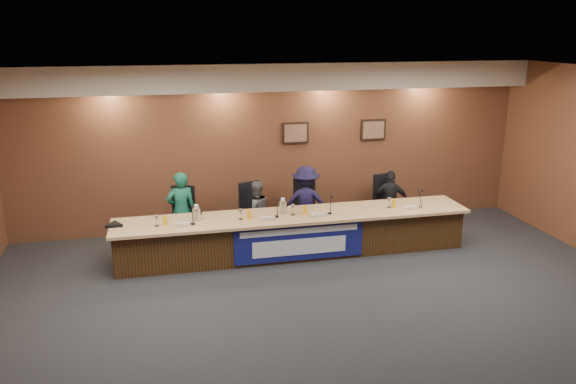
% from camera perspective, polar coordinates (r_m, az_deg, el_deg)
% --- Properties ---
extents(floor, '(10.00, 10.00, 0.00)m').
position_cam_1_polar(floor, '(7.82, 4.75, -12.91)').
color(floor, black).
rests_on(floor, ground).
extents(ceiling, '(10.00, 8.00, 0.04)m').
position_cam_1_polar(ceiling, '(6.85, 5.38, 11.14)').
color(ceiling, silver).
rests_on(ceiling, wall_back).
extents(wall_back, '(10.00, 0.04, 3.20)m').
position_cam_1_polar(wall_back, '(10.93, -1.33, 4.67)').
color(wall_back, brown).
rests_on(wall_back, floor).
extents(soffit, '(10.00, 0.50, 0.50)m').
position_cam_1_polar(soffit, '(10.49, -1.11, 11.64)').
color(soffit, beige).
rests_on(soffit, wall_back).
extents(dais_body, '(6.00, 0.80, 0.70)m').
position_cam_1_polar(dais_body, '(9.77, 0.59, -4.40)').
color(dais_body, '#3C2410').
rests_on(dais_body, floor).
extents(dais_top, '(6.10, 0.95, 0.05)m').
position_cam_1_polar(dais_top, '(9.60, 0.66, -2.41)').
color(dais_top, tan).
rests_on(dais_top, dais_body).
extents(banner, '(2.20, 0.02, 0.65)m').
position_cam_1_polar(banner, '(9.38, 1.18, -5.11)').
color(banner, navy).
rests_on(banner, dais_body).
extents(banner_text_upper, '(2.00, 0.01, 0.10)m').
position_cam_1_polar(banner_text_upper, '(9.30, 1.20, -3.99)').
color(banner_text_upper, silver).
rests_on(banner_text_upper, banner).
extents(banner_text_lower, '(1.60, 0.01, 0.28)m').
position_cam_1_polar(banner_text_lower, '(9.40, 1.19, -5.59)').
color(banner_text_lower, silver).
rests_on(banner_text_lower, banner).
extents(wall_photo_left, '(0.52, 0.04, 0.42)m').
position_cam_1_polar(wall_photo_left, '(10.93, 0.75, 6.02)').
color(wall_photo_left, black).
rests_on(wall_photo_left, wall_back).
extents(wall_photo_right, '(0.52, 0.04, 0.42)m').
position_cam_1_polar(wall_photo_right, '(11.41, 8.64, 6.27)').
color(wall_photo_right, black).
rests_on(wall_photo_right, wall_back).
extents(panelist_a, '(0.55, 0.40, 1.41)m').
position_cam_1_polar(panelist_a, '(10.10, -10.78, -1.87)').
color(panelist_a, '#125641').
rests_on(panelist_a, floor).
extents(panelist_b, '(0.65, 0.55, 1.17)m').
position_cam_1_polar(panelist_b, '(10.26, -3.28, -2.03)').
color(panelist_b, '#4E4D53').
rests_on(panelist_b, floor).
extents(panelist_c, '(0.99, 0.71, 1.39)m').
position_cam_1_polar(panelist_c, '(10.41, 1.81, -1.08)').
color(panelist_c, black).
rests_on(panelist_c, floor).
extents(panelist_d, '(0.76, 0.50, 1.21)m').
position_cam_1_polar(panelist_d, '(10.96, 10.35, -0.94)').
color(panelist_d, black).
rests_on(panelist_d, floor).
extents(office_chair_a, '(0.59, 0.59, 0.08)m').
position_cam_1_polar(office_chair_a, '(10.26, -10.74, -2.89)').
color(office_chair_a, black).
rests_on(office_chair_a, floor).
extents(office_chair_b, '(0.60, 0.60, 0.08)m').
position_cam_1_polar(office_chair_b, '(10.38, -3.36, -2.40)').
color(office_chair_b, black).
rests_on(office_chair_b, floor).
extents(office_chair_c, '(0.58, 0.58, 0.08)m').
position_cam_1_polar(office_chair_c, '(10.57, 1.67, -2.04)').
color(office_chair_c, black).
rests_on(office_chair_c, floor).
extents(office_chair_d, '(0.55, 0.55, 0.08)m').
position_cam_1_polar(office_chair_d, '(11.09, 10.12, -1.40)').
color(office_chair_d, black).
rests_on(office_chair_d, floor).
extents(nameplate_a, '(0.24, 0.08, 0.10)m').
position_cam_1_polar(nameplate_a, '(9.13, -10.63, -3.25)').
color(nameplate_a, white).
rests_on(nameplate_a, dais_top).
extents(microphone_a, '(0.07, 0.07, 0.02)m').
position_cam_1_polar(microphone_a, '(9.23, -9.65, -3.20)').
color(microphone_a, black).
rests_on(microphone_a, dais_top).
extents(juice_glass_a, '(0.06, 0.06, 0.15)m').
position_cam_1_polar(juice_glass_a, '(9.26, -12.38, -2.87)').
color(juice_glass_a, '#FFAB04').
rests_on(juice_glass_a, dais_top).
extents(water_glass_a, '(0.08, 0.08, 0.18)m').
position_cam_1_polar(water_glass_a, '(9.24, -13.21, -2.86)').
color(water_glass_a, silver).
rests_on(water_glass_a, dais_top).
extents(nameplate_b, '(0.24, 0.08, 0.10)m').
position_cam_1_polar(nameplate_b, '(9.25, -2.03, -2.71)').
color(nameplate_b, white).
rests_on(nameplate_b, dais_top).
extents(microphone_b, '(0.07, 0.07, 0.02)m').
position_cam_1_polar(microphone_b, '(9.45, -1.17, -2.50)').
color(microphone_b, black).
rests_on(microphone_b, dais_top).
extents(juice_glass_b, '(0.06, 0.06, 0.15)m').
position_cam_1_polar(juice_glass_b, '(9.37, -3.99, -2.28)').
color(juice_glass_b, '#FFAB04').
rests_on(juice_glass_b, dais_top).
extents(water_glass_b, '(0.08, 0.08, 0.18)m').
position_cam_1_polar(water_glass_b, '(9.33, -4.84, -2.28)').
color(water_glass_b, silver).
rests_on(water_glass_b, dais_top).
extents(nameplate_c, '(0.24, 0.08, 0.10)m').
position_cam_1_polar(nameplate_c, '(9.45, 3.24, -2.30)').
color(nameplate_c, white).
rests_on(nameplate_c, dais_top).
extents(microphone_c, '(0.07, 0.07, 0.02)m').
position_cam_1_polar(microphone_c, '(9.64, 4.26, -2.17)').
color(microphone_c, black).
rests_on(microphone_c, dais_top).
extents(juice_glass_c, '(0.06, 0.06, 0.15)m').
position_cam_1_polar(juice_glass_c, '(9.58, 1.69, -1.83)').
color(juice_glass_c, '#FFAB04').
rests_on(juice_glass_c, dais_top).
extents(water_glass_c, '(0.08, 0.08, 0.18)m').
position_cam_1_polar(water_glass_c, '(9.53, 0.50, -1.82)').
color(water_glass_c, silver).
rests_on(water_glass_c, dais_top).
extents(nameplate_d, '(0.24, 0.08, 0.10)m').
position_cam_1_polar(nameplate_d, '(10.04, 12.53, -1.54)').
color(nameplate_d, white).
rests_on(nameplate_d, dais_top).
extents(microphone_d, '(0.07, 0.07, 0.02)m').
position_cam_1_polar(microphone_d, '(10.24, 13.12, -1.43)').
color(microphone_d, black).
rests_on(microphone_d, dais_top).
extents(juice_glass_d, '(0.06, 0.06, 0.15)m').
position_cam_1_polar(juice_glass_d, '(10.10, 10.70, -1.15)').
color(juice_glass_d, '#FFAB04').
rests_on(juice_glass_d, dais_top).
extents(water_glass_d, '(0.08, 0.08, 0.18)m').
position_cam_1_polar(water_glass_d, '(10.06, 10.24, -1.10)').
color(water_glass_d, silver).
rests_on(water_glass_d, dais_top).
extents(carafe_left, '(0.13, 0.13, 0.22)m').
position_cam_1_polar(carafe_left, '(9.37, -9.27, -2.24)').
color(carafe_left, silver).
rests_on(carafe_left, dais_top).
extents(carafe_mid, '(0.13, 0.13, 0.23)m').
position_cam_1_polar(carafe_mid, '(9.60, -0.53, -1.55)').
color(carafe_mid, silver).
rests_on(carafe_mid, dais_top).
extents(speakerphone, '(0.32, 0.32, 0.05)m').
position_cam_1_polar(speakerphone, '(9.43, -17.23, -3.20)').
color(speakerphone, black).
rests_on(speakerphone, dais_top).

